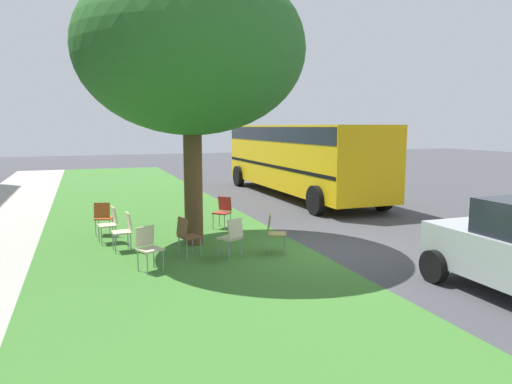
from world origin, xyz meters
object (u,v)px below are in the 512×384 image
at_px(chair_5, 187,234).
at_px(chair_2, 223,210).
at_px(chair_0, 110,222).
at_px(chair_7, 274,231).
at_px(chair_1, 125,229).
at_px(chair_4, 103,216).
at_px(school_bus, 299,153).
at_px(chair_6, 148,245).
at_px(chair_3, 232,235).
at_px(street_tree, 191,51).

bearing_deg(chair_5, chair_2, -31.30).
height_order(chair_0, chair_7, same).
bearing_deg(chair_2, chair_1, 119.62).
xyz_separation_m(chair_4, school_bus, (4.64, -7.81, 1.24)).
height_order(chair_0, chair_5, same).
bearing_deg(chair_4, chair_1, -167.76).
bearing_deg(chair_7, chair_6, 96.88).
bearing_deg(chair_3, school_bus, -33.90).
relative_size(chair_3, school_bus, 0.08).
bearing_deg(chair_3, chair_5, 62.60).
bearing_deg(chair_2, street_tree, 142.28).
height_order(chair_2, chair_7, same).
bearing_deg(chair_4, school_bus, -59.27).
distance_m(chair_4, chair_6, 3.58).
bearing_deg(chair_2, chair_7, -173.93).
bearing_deg(chair_5, school_bus, -39.78).
xyz_separation_m(chair_4, chair_7, (-3.17, -3.51, 0.00)).
bearing_deg(chair_1, chair_4, 12.24).
distance_m(chair_4, chair_5, 3.23).
xyz_separation_m(chair_3, school_bus, (7.90, -5.31, 1.24)).
distance_m(chair_0, chair_3, 3.36).
bearing_deg(chair_1, street_tree, -87.20).
height_order(chair_4, chair_5, same).
relative_size(chair_2, chair_7, 1.00).
bearing_deg(chair_6, chair_3, -82.05).
height_order(chair_0, chair_1, same).
bearing_deg(chair_6, school_bus, -41.10).
xyz_separation_m(chair_1, school_bus, (6.44, -7.42, 1.24)).
relative_size(chair_3, chair_4, 1.00).
relative_size(chair_0, chair_2, 1.00).
xyz_separation_m(street_tree, chair_6, (-1.79, 1.33, -4.03)).
relative_size(chair_0, chair_5, 1.00).
bearing_deg(chair_7, chair_2, 6.07).
height_order(street_tree, chair_3, street_tree).
height_order(chair_1, chair_5, same).
distance_m(chair_5, chair_6, 1.16).
distance_m(chair_0, chair_4, 0.89).
relative_size(chair_3, chair_6, 1.00).
height_order(chair_3, chair_7, same).
relative_size(street_tree, chair_0, 7.41).
distance_m(chair_1, chair_5, 1.58).
bearing_deg(chair_4, chair_7, -132.14).
bearing_deg(chair_1, chair_0, 16.31).
relative_size(chair_3, chair_5, 1.00).
xyz_separation_m(street_tree, chair_2, (1.51, -1.17, -4.03)).
bearing_deg(street_tree, chair_0, 66.24).
distance_m(chair_0, chair_1, 0.95).
xyz_separation_m(chair_3, chair_4, (3.26, 2.50, 0.00)).
xyz_separation_m(street_tree, chair_1, (-0.08, 1.63, -4.03)).
bearing_deg(street_tree, chair_7, -134.42).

